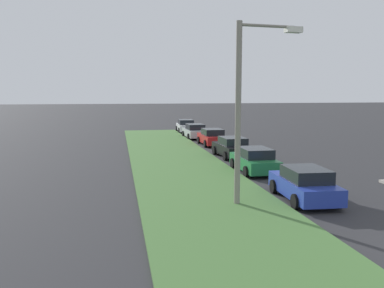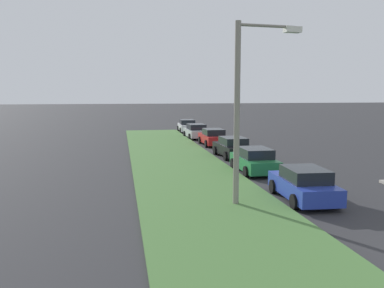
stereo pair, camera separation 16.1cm
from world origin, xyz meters
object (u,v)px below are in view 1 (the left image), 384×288
Objects in this scene: parked_car_blue at (304,184)px; parked_car_red at (212,137)px; parked_car_silver at (195,131)px; parked_car_green at (254,160)px; streetlight at (246,100)px; parked_car_white at (186,126)px; parked_car_black at (232,147)px.

parked_car_red is at bearing 2.20° from parked_car_blue.
parked_car_silver is at bearing 4.53° from parked_car_red.
parked_car_red is at bearing -1.34° from parked_car_green.
streetlight reaches higher than parked_car_red.
parked_car_green is 1.00× the size of parked_car_red.
parked_car_blue is at bearing 178.75° from parked_car_silver.
parked_car_white is (12.07, 0.37, 0.00)m from parked_car_red.
parked_car_black is at bearing 178.59° from parked_car_red.
parked_car_green is at bearing 174.89° from parked_car_black.
parked_car_blue is at bearing -177.52° from parked_car_white.
streetlight is at bearing 177.33° from parked_car_white.
parked_car_black is 18.74m from parked_car_white.
streetlight is (-31.03, 2.64, 3.67)m from parked_car_white.
streetlight reaches higher than parked_car_green.
parked_car_white is 0.58× the size of streetlight.
parked_car_green is at bearing -22.10° from streetlight.
parked_car_black is 1.01× the size of parked_car_red.
parked_car_green is at bearing 178.65° from parked_car_silver.
parked_car_silver is 24.91m from streetlight.
parked_car_black is 6.66m from parked_car_red.
streetlight is (-12.29, 2.93, 3.67)m from parked_car_black.
parked_car_black is at bearing -179.92° from parked_car_silver.
parked_car_red is at bearing -3.31° from parked_car_black.
parked_car_blue and parked_car_red have the same top height.
parked_car_blue is at bearing -178.85° from parked_car_green.
parked_car_silver is at bearing -0.60° from parked_car_black.
parked_car_silver is (24.22, 0.30, 0.00)m from parked_car_blue.
parked_car_black is 1.00× the size of parked_car_silver.
parked_car_blue is 1.01× the size of parked_car_red.
parked_car_red is 12.08m from parked_car_white.
parked_car_blue and parked_car_white have the same top height.
parked_car_black is (5.67, -0.25, 0.00)m from parked_car_green.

